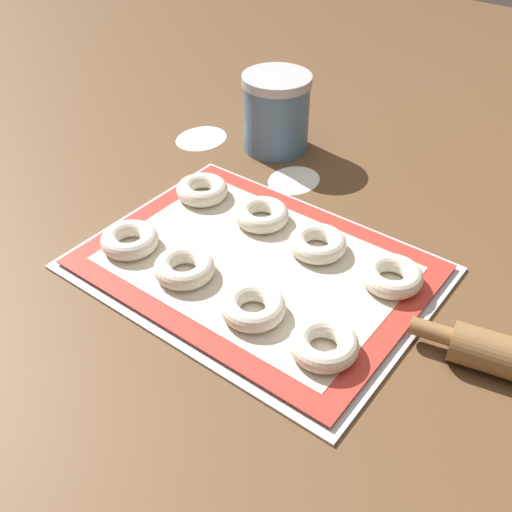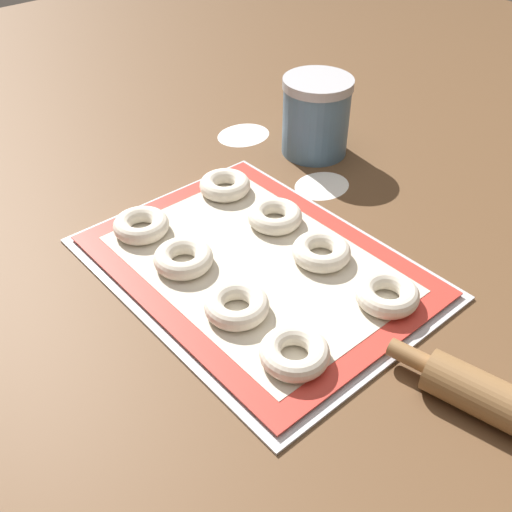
# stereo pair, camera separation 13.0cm
# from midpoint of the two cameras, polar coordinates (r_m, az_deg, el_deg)

# --- Properties ---
(ground_plane) EXTENTS (2.80, 2.80, 0.00)m
(ground_plane) POSITION_cam_midpoint_polar(r_m,az_deg,el_deg) (0.84, 5.05, -1.15)
(ground_plane) COLOR brown
(baking_tray) EXTENTS (0.47, 0.36, 0.01)m
(baking_tray) POSITION_cam_midpoint_polar(r_m,az_deg,el_deg) (0.83, 4.46, -1.35)
(baking_tray) COLOR silver
(baking_tray) RESTS_ON ground_plane
(baking_mat) EXTENTS (0.45, 0.33, 0.00)m
(baking_mat) POSITION_cam_midpoint_polar(r_m,az_deg,el_deg) (0.83, 4.47, -1.06)
(baking_mat) COLOR red
(baking_mat) RESTS_ON baking_tray
(bagel_front_far_left) EXTENTS (0.08, 0.08, 0.03)m
(bagel_front_far_left) POSITION_cam_midpoint_polar(r_m,az_deg,el_deg) (0.88, -6.80, 2.69)
(bagel_front_far_left) COLOR silver
(bagel_front_far_left) RESTS_ON baking_mat
(bagel_front_mid_left) EXTENTS (0.08, 0.08, 0.03)m
(bagel_front_mid_left) POSITION_cam_midpoint_polar(r_m,az_deg,el_deg) (0.81, -2.45, -0.50)
(bagel_front_mid_left) COLOR silver
(bagel_front_mid_left) RESTS_ON baking_mat
(bagel_front_mid_right) EXTENTS (0.08, 0.08, 0.03)m
(bagel_front_mid_right) POSITION_cam_midpoint_polar(r_m,az_deg,el_deg) (0.75, 3.13, -5.05)
(bagel_front_mid_right) COLOR silver
(bagel_front_mid_right) RESTS_ON baking_mat
(bagel_front_far_right) EXTENTS (0.08, 0.08, 0.03)m
(bagel_front_far_right) POSITION_cam_midpoint_polar(r_m,az_deg,el_deg) (0.70, 9.09, -9.48)
(bagel_front_far_right) COLOR silver
(bagel_front_far_right) RESTS_ON baking_mat
(bagel_back_far_left) EXTENTS (0.08, 0.08, 0.03)m
(bagel_back_far_left) POSITION_cam_midpoint_polar(r_m,az_deg,el_deg) (0.97, 0.86, 6.56)
(bagel_back_far_left) COLOR silver
(bagel_back_far_left) RESTS_ON baking_mat
(bagel_back_mid_left) EXTENTS (0.08, 0.08, 0.03)m
(bagel_back_mid_left) POSITION_cam_midpoint_polar(r_m,az_deg,el_deg) (0.90, 5.95, 3.56)
(bagel_back_mid_left) COLOR silver
(bagel_back_mid_left) RESTS_ON baking_mat
(bagel_back_mid_right) EXTENTS (0.08, 0.08, 0.03)m
(bagel_back_mid_right) POSITION_cam_midpoint_polar(r_m,az_deg,el_deg) (0.84, 10.67, 0.16)
(bagel_back_mid_right) COLOR silver
(bagel_back_mid_right) RESTS_ON baking_mat
(bagel_back_far_right) EXTENTS (0.08, 0.08, 0.03)m
(bagel_back_far_right) POSITION_cam_midpoint_polar(r_m,az_deg,el_deg) (0.79, 17.03, -3.83)
(bagel_back_far_right) COLOR silver
(bagel_back_far_right) RESTS_ON baking_mat
(flour_canister) EXTENTS (0.12, 0.12, 0.14)m
(flour_canister) POSITION_cam_midpoint_polar(r_m,az_deg,el_deg) (1.09, 9.24, 12.86)
(flour_canister) COLOR slate
(flour_canister) RESTS_ON ground_plane
(flour_patch_near) EXTENTS (0.08, 0.10, 0.00)m
(flour_patch_near) POSITION_cam_midpoint_polar(r_m,az_deg,el_deg) (1.02, 9.96, 6.47)
(flour_patch_near) COLOR white
(flour_patch_near) RESTS_ON ground_plane
(flour_patch_far) EXTENTS (0.09, 0.11, 0.00)m
(flour_patch_far) POSITION_cam_midpoint_polar(r_m,az_deg,el_deg) (1.16, 2.04, 11.35)
(flour_patch_far) COLOR white
(flour_patch_far) RESTS_ON ground_plane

